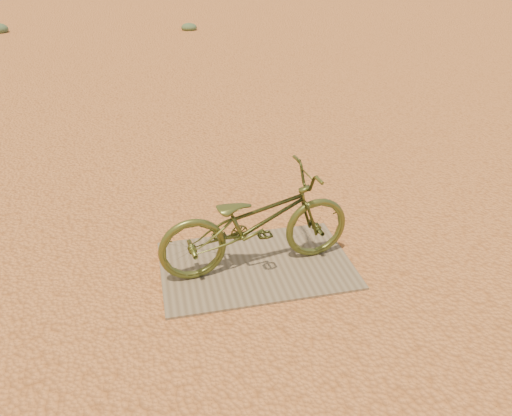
{
  "coord_description": "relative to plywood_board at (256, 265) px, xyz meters",
  "views": [
    {
      "loc": [
        -1.08,
        -3.46,
        2.54
      ],
      "look_at": [
        -0.27,
        0.06,
        0.58
      ],
      "focal_mm": 35.0,
      "sensor_mm": 36.0,
      "label": 1
    }
  ],
  "objects": [
    {
      "name": "ground",
      "position": [
        0.27,
        -0.06,
        -0.01
      ],
      "size": [
        120.0,
        120.0,
        0.0
      ],
      "primitive_type": "plane",
      "color": "#CF7F45",
      "rests_on": "ground"
    },
    {
      "name": "plywood_board",
      "position": [
        0.0,
        0.0,
        0.0
      ],
      "size": [
        1.65,
        1.08,
        0.02
      ],
      "primitive_type": "cube",
      "color": "#73644E",
      "rests_on": "ground"
    },
    {
      "name": "bicycle",
      "position": [
        -0.0,
        -0.01,
        0.45
      ],
      "size": [
        1.71,
        0.74,
        0.87
      ],
      "primitive_type": "imported",
      "rotation": [
        0.0,
        0.0,
        1.67
      ],
      "color": "#495322",
      "rests_on": "plywood_board"
    },
    {
      "name": "kale_b",
      "position": [
        0.82,
        12.85,
        -0.01
      ],
      "size": [
        0.49,
        0.49,
        0.27
      ],
      "primitive_type": "ellipsoid",
      "color": "#536B49",
      "rests_on": "ground"
    }
  ]
}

